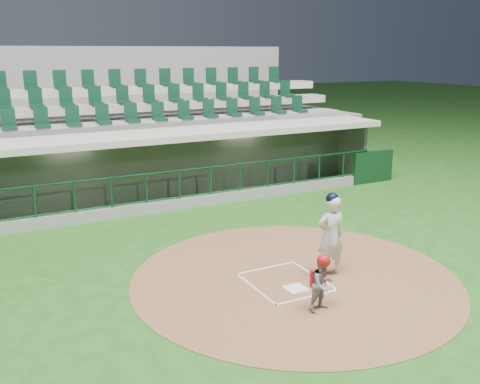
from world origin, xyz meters
name	(u,v)px	position (x,y,z in m)	size (l,w,h in m)	color
ground	(278,277)	(0.00, 0.00, 0.00)	(120.00, 120.00, 0.00)	#1C4C15
dirt_circle	(295,278)	(0.30, -0.20, 0.01)	(7.20, 7.20, 0.01)	brown
home_plate	(296,288)	(0.00, -0.70, 0.02)	(0.43, 0.43, 0.02)	white
batter_box_chalk	(286,282)	(0.00, -0.30, 0.02)	(1.55, 1.80, 0.01)	silver
dugout_structure	(160,168)	(0.01, 7.82, 0.96)	(16.40, 3.70, 3.00)	slate
seating_deck	(132,142)	(0.00, 10.91, 1.42)	(17.00, 6.72, 5.15)	slate
batter	(331,234)	(1.09, -0.39, 0.95)	(0.89, 0.90, 1.89)	silver
catcher	(322,282)	(-0.07, -1.71, 0.58)	(0.55, 0.45, 1.14)	gray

